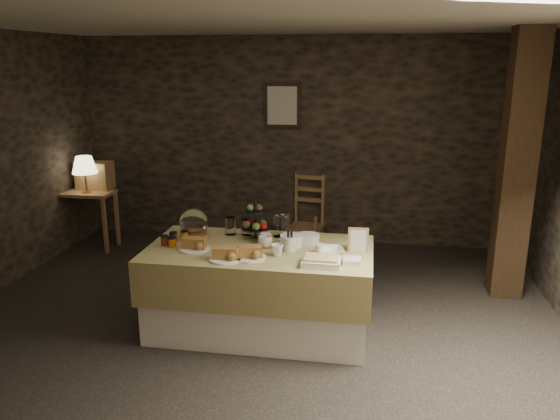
% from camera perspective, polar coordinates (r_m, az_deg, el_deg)
% --- Properties ---
extents(ground_plane, '(5.50, 5.00, 0.01)m').
position_cam_1_polar(ground_plane, '(5.01, -2.67, -11.87)').
color(ground_plane, black).
rests_on(ground_plane, ground).
extents(room_shell, '(5.52, 5.02, 2.60)m').
position_cam_1_polar(room_shell, '(4.52, -2.92, 6.04)').
color(room_shell, black).
rests_on(room_shell, ground).
extents(buffet_table, '(1.91, 1.01, 0.76)m').
position_cam_1_polar(buffet_table, '(4.76, -2.12, -7.63)').
color(buffet_table, white).
rests_on(buffet_table, ground_plane).
extents(console_table, '(0.68, 0.39, 0.73)m').
position_cam_1_polar(console_table, '(7.19, -19.59, 0.83)').
color(console_table, brown).
rests_on(console_table, ground_plane).
extents(table_lamp, '(0.30, 0.30, 0.45)m').
position_cam_1_polar(table_lamp, '(7.03, -19.77, 4.41)').
color(table_lamp, '#A78544').
rests_on(table_lamp, console_table).
extents(wine_rack, '(0.42, 0.26, 0.34)m').
position_cam_1_polar(wine_rack, '(7.26, -18.78, 3.45)').
color(wine_rack, brown).
rests_on(wine_rack, console_table).
extents(chair, '(0.47, 0.46, 0.69)m').
position_cam_1_polar(chair, '(7.00, 2.77, -0.41)').
color(chair, brown).
rests_on(chair, ground_plane).
extents(timber_column, '(0.30, 0.30, 2.60)m').
position_cam_1_polar(timber_column, '(5.72, 23.51, 4.10)').
color(timber_column, black).
rests_on(timber_column, ground_plane).
extents(framed_picture, '(0.45, 0.04, 0.55)m').
position_cam_1_polar(framed_picture, '(6.93, 0.25, 10.86)').
color(framed_picture, black).
rests_on(framed_picture, room_shell).
extents(plate_stack_a, '(0.19, 0.19, 0.10)m').
position_cam_1_polar(plate_stack_a, '(4.67, 1.18, -3.22)').
color(plate_stack_a, white).
rests_on(plate_stack_a, buffet_table).
extents(plate_stack_b, '(0.20, 0.20, 0.08)m').
position_cam_1_polar(plate_stack_b, '(4.73, 2.94, -3.05)').
color(plate_stack_b, white).
rests_on(plate_stack_b, buffet_table).
extents(cutlery_holder, '(0.10, 0.10, 0.12)m').
position_cam_1_polar(cutlery_holder, '(4.54, 1.03, -3.59)').
color(cutlery_holder, white).
rests_on(cutlery_holder, buffet_table).
extents(cup_a, '(0.13, 0.13, 0.10)m').
position_cam_1_polar(cup_a, '(4.64, -1.55, -3.33)').
color(cup_a, white).
rests_on(cup_a, buffet_table).
extents(cup_b, '(0.12, 0.12, 0.09)m').
position_cam_1_polar(cup_b, '(4.45, -0.29, -4.21)').
color(cup_b, white).
rests_on(cup_b, buffet_table).
extents(mug_c, '(0.09, 0.09, 0.09)m').
position_cam_1_polar(mug_c, '(4.73, -1.55, -2.99)').
color(mug_c, white).
rests_on(mug_c, buffet_table).
extents(mug_d, '(0.08, 0.08, 0.09)m').
position_cam_1_polar(mug_d, '(4.48, 4.16, -4.13)').
color(mug_d, white).
rests_on(mug_d, buffet_table).
extents(bowl, '(0.26, 0.26, 0.05)m').
position_cam_1_polar(bowl, '(4.50, 5.24, -4.32)').
color(bowl, white).
rests_on(bowl, buffet_table).
extents(cake_dome, '(0.26, 0.26, 0.26)m').
position_cam_1_polar(cake_dome, '(4.99, -8.99, -1.51)').
color(cake_dome, brown).
rests_on(cake_dome, buffet_table).
extents(fruit_stand, '(0.25, 0.25, 0.35)m').
position_cam_1_polar(fruit_stand, '(4.84, -2.57, -1.45)').
color(fruit_stand, black).
rests_on(fruit_stand, buffet_table).
extents(bread_platter_left, '(0.26, 0.26, 0.11)m').
position_cam_1_polar(bread_platter_left, '(4.64, -8.98, -3.64)').
color(bread_platter_left, white).
rests_on(bread_platter_left, buffet_table).
extents(bread_platter_center, '(0.26, 0.26, 0.11)m').
position_cam_1_polar(bread_platter_center, '(4.37, -5.73, -4.72)').
color(bread_platter_center, white).
rests_on(bread_platter_center, buffet_table).
extents(bread_platter_right, '(0.26, 0.26, 0.11)m').
position_cam_1_polar(bread_platter_right, '(4.39, -3.19, -4.58)').
color(bread_platter_right, white).
rests_on(bread_platter_right, buffet_table).
extents(jam_jars, '(0.18, 0.26, 0.07)m').
position_cam_1_polar(jam_jars, '(4.83, -11.04, -3.02)').
color(jam_jars, maroon).
rests_on(jam_jars, buffet_table).
extents(tart_dish, '(0.30, 0.22, 0.07)m').
position_cam_1_polar(tart_dish, '(4.26, 4.35, -5.35)').
color(tart_dish, white).
rests_on(tart_dish, buffet_table).
extents(square_dish, '(0.14, 0.14, 0.04)m').
position_cam_1_polar(square_dish, '(4.32, 7.53, -5.30)').
color(square_dish, white).
rests_on(square_dish, buffet_table).
extents(menu_frame, '(0.17, 0.07, 0.22)m').
position_cam_1_polar(menu_frame, '(4.58, 8.16, -3.20)').
color(menu_frame, brown).
rests_on(menu_frame, buffet_table).
extents(storage_jar_a, '(0.10, 0.10, 0.16)m').
position_cam_1_polar(storage_jar_a, '(5.00, -5.21, -1.65)').
color(storage_jar_a, white).
rests_on(storage_jar_a, buffet_table).
extents(storage_jar_b, '(0.09, 0.09, 0.14)m').
position_cam_1_polar(storage_jar_b, '(4.98, -3.54, -1.80)').
color(storage_jar_b, white).
rests_on(storage_jar_b, buffet_table).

